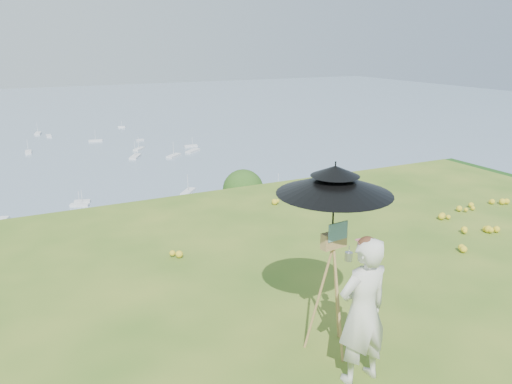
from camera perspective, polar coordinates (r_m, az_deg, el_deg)
ground at (r=7.21m, az=22.37°, el=-13.63°), size 14.00×14.00×0.00m
shoreline_tier at (r=88.40m, az=-20.63°, el=-10.85°), size 170.00×28.00×8.00m
bay_water at (r=246.85m, az=-25.03°, el=6.56°), size 700.00×700.00×0.00m
slope_trees at (r=43.39m, az=-17.47°, el=-9.22°), size 110.00×50.00×6.00m
harbor_town at (r=85.70m, az=-21.08°, el=-6.99°), size 110.00×22.00×5.00m
wildflowers at (r=7.32m, az=20.94°, el=-12.43°), size 10.00×10.50×0.12m
painter at (r=5.42m, az=12.10°, el=-13.17°), size 0.61×0.41×1.65m
field_easel at (r=5.88m, az=8.63°, el=-10.69°), size 0.67×0.67×1.61m
sun_umbrella at (r=5.51m, az=8.87°, el=-1.35°), size 1.54×1.54×0.95m
painter_cap at (r=5.09m, az=12.63°, el=-5.54°), size 0.20×0.23×0.10m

